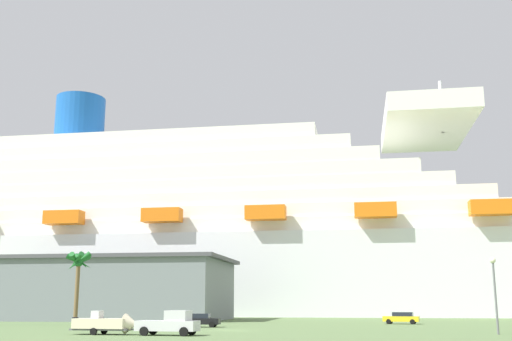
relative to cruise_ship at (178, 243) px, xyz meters
name	(u,v)px	position (x,y,z in m)	size (l,w,h in m)	color
ground_plane	(272,321)	(27.43, -41.48, -16.28)	(600.00, 600.00, 0.00)	#567042
cruise_ship	(178,243)	(0.00, 0.00, 0.00)	(220.79, 37.09, 58.17)	white
terminal_building	(81,289)	(-5.68, -37.59, -11.18)	(50.55, 23.17, 10.16)	slate
pickup_truck	(170,324)	(24.04, -82.98, -15.24)	(5.74, 2.64, 2.20)	silver
small_boat_on_trailer	(109,324)	(18.03, -82.50, -15.32)	(7.19, 2.43, 2.15)	#595960
palm_tree	(78,267)	(5.74, -63.44, -8.98)	(3.56, 3.41, 9.26)	brown
street_lamp	(494,283)	(53.47, -76.18, -11.59)	(0.56, 0.56, 7.09)	slate
parked_car_yellow_taxi	(402,318)	(46.42, -49.51, -15.45)	(5.03, 2.70, 1.58)	yellow
parked_car_black_coupe	(200,320)	(22.00, -64.31, -15.45)	(4.72, 2.23, 1.58)	black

